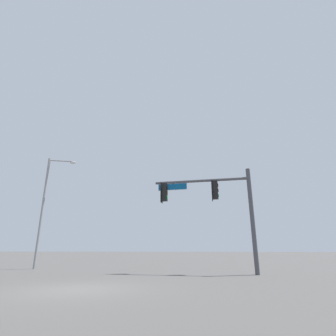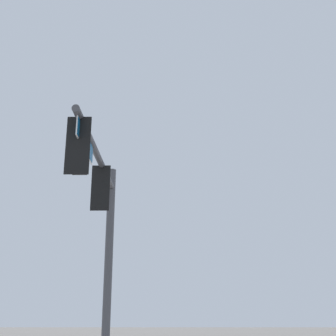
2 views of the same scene
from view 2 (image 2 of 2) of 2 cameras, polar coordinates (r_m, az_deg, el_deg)
name	(u,v)px [view 2 (image 2 of 2)]	position (r m, az deg, el deg)	size (l,w,h in m)	color
signal_pole_near	(101,212)	(13.20, -8.21, -5.36)	(6.07, 0.53, 6.17)	#47474C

